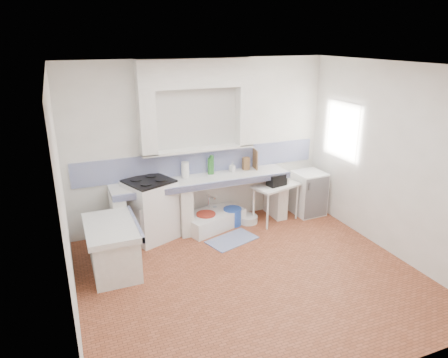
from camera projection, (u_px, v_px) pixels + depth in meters
name	position (u px, v px, depth m)	size (l,w,h in m)	color
floor	(252.00, 277.00, 5.61)	(4.50, 4.50, 0.00)	#9D5033
ceiling	(257.00, 66.00, 4.69)	(4.50, 4.50, 0.00)	white
wall_back	(202.00, 144.00, 6.90)	(4.50, 4.50, 0.00)	white
wall_front	(360.00, 255.00, 3.40)	(4.50, 4.50, 0.00)	white
wall_left	(64.00, 208.00, 4.35)	(4.50, 4.50, 0.00)	white
wall_right	(393.00, 161.00, 5.95)	(4.50, 4.50, 0.00)	white
alcove_mass	(197.00, 73.00, 6.37)	(1.90, 0.25, 0.45)	white
window_frame	(351.00, 130.00, 7.00)	(0.35, 0.86, 1.06)	#372211
lace_valance	(346.00, 108.00, 6.82)	(0.01, 0.84, 0.24)	white
counter_slab	(202.00, 181.00, 6.78)	(3.00, 0.60, 0.08)	white
counter_lip	(208.00, 186.00, 6.53)	(3.00, 0.04, 0.10)	navy
counter_pier_left	(119.00, 219.00, 6.43)	(0.20, 0.55, 0.82)	white
counter_pier_mid	(183.00, 209.00, 6.80)	(0.20, 0.55, 0.82)	white
counter_pier_right	(276.00, 194.00, 7.43)	(0.20, 0.55, 0.82)	white
peninsula_top	(111.00, 227.00, 5.57)	(0.70, 1.10, 0.08)	white
peninsula_base	(114.00, 250.00, 5.69)	(0.60, 1.00, 0.62)	white
peninsula_lip	(136.00, 223.00, 5.69)	(0.04, 1.10, 0.10)	navy
backsplash	(202.00, 161.00, 6.98)	(4.27, 0.03, 0.40)	navy
stove	(151.00, 210.00, 6.57)	(0.68, 0.66, 0.96)	white
sink	(213.00, 220.00, 7.05)	(1.04, 0.56, 0.25)	white
side_table	(275.00, 203.00, 7.23)	(0.81, 0.45, 0.04)	white
fridge	(309.00, 193.00, 7.51)	(0.52, 0.52, 0.80)	white
bucket_red	(206.00, 222.00, 6.93)	(0.33, 0.33, 0.30)	#AE2F1E
bucket_orange	(222.00, 221.00, 7.02)	(0.28, 0.28, 0.26)	orange
bucket_blue	(232.00, 216.00, 7.14)	(0.32, 0.32, 0.30)	blue
basin_white	(248.00, 219.00, 7.23)	(0.33, 0.33, 0.13)	white
water_bottle_a	(202.00, 217.00, 7.16)	(0.07, 0.07, 0.28)	silver
water_bottle_b	(215.00, 214.00, 7.24)	(0.08, 0.08, 0.28)	silver
black_bag	(277.00, 180.00, 7.05)	(0.32, 0.18, 0.20)	black
green_bottle_a	(210.00, 166.00, 6.91)	(0.06, 0.06, 0.28)	#2A6B2A
green_bottle_b	(212.00, 165.00, 6.92)	(0.07, 0.07, 0.33)	#2A6B2A
knife_block	(246.00, 164.00, 7.17)	(0.11, 0.09, 0.22)	brown
cutting_board	(255.00, 159.00, 7.21)	(0.02, 0.25, 0.34)	brown
paper_towel	(185.00, 170.00, 6.76)	(0.13, 0.13, 0.26)	white
soap_bottle	(232.00, 167.00, 7.06)	(0.08, 0.08, 0.18)	white
rug	(232.00, 240.00, 6.62)	(0.80, 0.46, 0.01)	#2E3E8E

